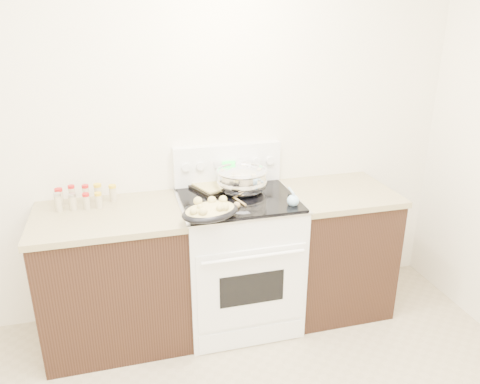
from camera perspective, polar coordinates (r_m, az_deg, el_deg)
name	(u,v)px	position (r m, az deg, el deg)	size (l,w,h in m)	color
room_shell	(245,145)	(1.44, 0.61, 5.77)	(4.10, 3.60, 2.75)	white
counter_left	(115,277)	(3.21, -14.98, -10.01)	(0.93, 0.67, 0.92)	black
counter_right	(334,248)	(3.52, 11.37, -6.73)	(0.73, 0.67, 0.92)	black
kitchen_range	(238,258)	(3.27, -0.25, -8.02)	(0.78, 0.73, 1.22)	white
mixing_bowl	(242,181)	(3.14, 0.23, 1.41)	(0.36, 0.36, 0.20)	silver
roasting_pan	(210,211)	(2.75, -3.66, -2.31)	(0.42, 0.36, 0.11)	black
baking_sheet	(222,183)	(3.28, -2.16, 1.08)	(0.51, 0.44, 0.06)	black
wooden_spoon	(237,203)	(2.95, -0.39, -1.36)	(0.08, 0.24, 0.04)	tan
blue_ladle	(293,199)	(2.97, 6.45, -0.89)	(0.10, 0.27, 0.10)	#99C7E4
spice_jars	(83,197)	(3.14, -18.57, -0.59)	(0.38, 0.15, 0.13)	#BFB28C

